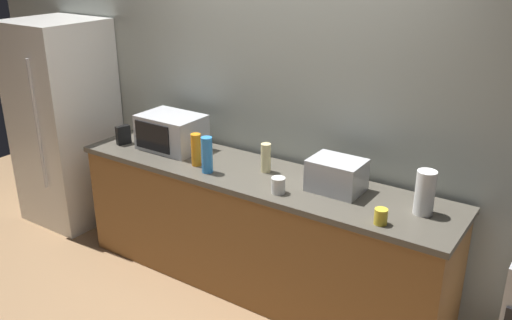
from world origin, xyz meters
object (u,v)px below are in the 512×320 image
object	(u,v)px
paper_towel_roll	(425,193)
bottle_spray_cleaner	(207,155)
mug_yellow	(381,216)
cordless_phone	(123,135)
bottle_hand_soap	(266,158)
mug_white	(278,185)
refrigerator	(65,123)
microwave	(172,132)
bottle_dish_soap	(196,150)
toaster_oven	(337,175)

from	to	relation	value
paper_towel_roll	bottle_spray_cleaner	distance (m)	1.47
mug_yellow	cordless_phone	bearing A→B (deg)	176.75
bottle_hand_soap	mug_white	distance (m)	0.36
refrigerator	mug_white	world-z (taller)	refrigerator
cordless_phone	bottle_spray_cleaner	size ratio (longest dim) A/B	0.59
microwave	paper_towel_roll	bearing A→B (deg)	0.06
bottle_dish_soap	mug_white	xyz separation A→B (m)	(0.74, -0.07, -0.07)
paper_towel_roll	mug_white	size ratio (longest dim) A/B	2.58
cordless_phone	mug_yellow	distance (m)	2.21
bottle_spray_cleaner	bottle_hand_soap	bearing A→B (deg)	35.55
microwave	toaster_oven	bearing A→B (deg)	0.50
refrigerator	toaster_oven	xyz separation A→B (m)	(2.63, 0.06, 0.10)
microwave	bottle_dish_soap	bearing A→B (deg)	-22.74
refrigerator	paper_towel_roll	world-z (taller)	refrigerator
refrigerator	cordless_phone	world-z (taller)	refrigerator
bottle_spray_cleaner	mug_yellow	size ratio (longest dim) A/B	2.73
microwave	refrigerator	bearing A→B (deg)	-177.77
refrigerator	mug_yellow	distance (m)	3.06
mug_yellow	toaster_oven	bearing A→B (deg)	146.64
paper_towel_roll	refrigerator	bearing A→B (deg)	-179.10
mug_white	microwave	bearing A→B (deg)	168.24
microwave	mug_white	world-z (taller)	microwave
toaster_oven	paper_towel_roll	xyz separation A→B (m)	(0.57, -0.01, 0.03)
microwave	toaster_oven	size ratio (longest dim) A/B	1.41
refrigerator	bottle_dish_soap	size ratio (longest dim) A/B	7.64
microwave	bottle_dish_soap	world-z (taller)	microwave
cordless_phone	bottle_dish_soap	size ratio (longest dim) A/B	0.64
microwave	bottle_spray_cleaner	world-z (taller)	microwave
microwave	cordless_phone	distance (m)	0.42
bottle_dish_soap	paper_towel_roll	bearing A→B (deg)	5.73
bottle_hand_soap	cordless_phone	bearing A→B (deg)	-172.84
toaster_oven	bottle_dish_soap	world-z (taller)	bottle_dish_soap
refrigerator	paper_towel_roll	size ratio (longest dim) A/B	6.67
refrigerator	cordless_phone	distance (m)	0.85
refrigerator	mug_white	distance (m)	2.35
toaster_oven	bottle_hand_soap	world-z (taller)	toaster_oven
paper_towel_roll	cordless_phone	world-z (taller)	paper_towel_roll
bottle_spray_cleaner	mug_yellow	distance (m)	1.30
paper_towel_roll	mug_yellow	distance (m)	0.32
paper_towel_roll	mug_white	xyz separation A→B (m)	(-0.86, -0.23, -0.08)
bottle_hand_soap	bottle_spray_cleaner	size ratio (longest dim) A/B	0.80
bottle_dish_soap	mug_white	bearing A→B (deg)	-5.72
bottle_hand_soap	mug_yellow	world-z (taller)	bottle_hand_soap
toaster_oven	cordless_phone	xyz separation A→B (m)	(-1.79, -0.15, -0.03)
toaster_oven	paper_towel_roll	distance (m)	0.57
bottle_hand_soap	mug_white	xyz separation A→B (m)	(0.26, -0.25, -0.05)
paper_towel_roll	bottle_dish_soap	bearing A→B (deg)	-174.27
bottle_hand_soap	mug_white	bearing A→B (deg)	-44.20
cordless_phone	mug_white	bearing A→B (deg)	15.31
cordless_phone	bottle_hand_soap	bearing A→B (deg)	26.10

